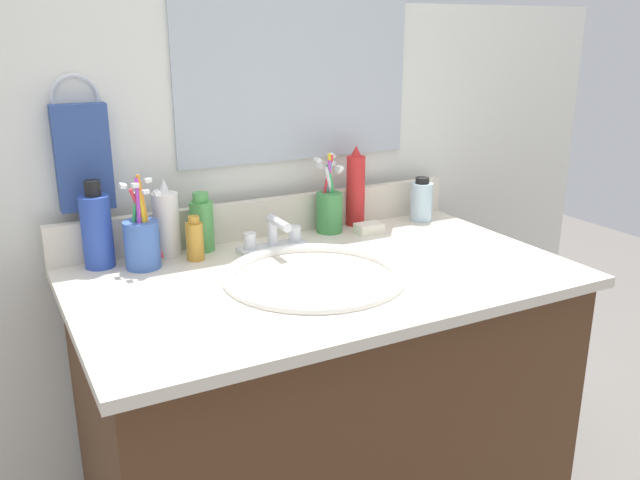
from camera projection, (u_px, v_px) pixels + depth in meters
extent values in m
cube|color=#4C2D19|center=(324.00, 437.00, 1.48)|extent=(0.96, 0.55, 0.74)
cube|color=beige|center=(325.00, 277.00, 1.36)|extent=(1.00, 0.60, 0.02)
cube|color=beige|center=(267.00, 217.00, 1.59)|extent=(1.00, 0.02, 0.09)
cube|color=silver|center=(259.00, 271.00, 1.69)|extent=(2.10, 0.04, 1.30)
cube|color=#B2BCC6|center=(296.00, 40.00, 1.54)|extent=(0.60, 0.01, 0.56)
torus|color=silver|center=(75.00, 98.00, 1.35)|extent=(0.10, 0.01, 0.10)
cube|color=#334C8C|center=(83.00, 158.00, 1.37)|extent=(0.11, 0.04, 0.22)
torus|color=white|center=(314.00, 276.00, 1.32)|extent=(0.37, 0.37, 0.02)
ellipsoid|color=white|center=(314.00, 297.00, 1.34)|extent=(0.32, 0.32, 0.11)
cylinder|color=#B2B5BA|center=(314.00, 313.00, 1.35)|extent=(0.04, 0.04, 0.01)
cube|color=silver|center=(273.00, 247.00, 1.49)|extent=(0.16, 0.05, 0.01)
cylinder|color=silver|center=(273.00, 232.00, 1.48)|extent=(0.02, 0.02, 0.06)
cylinder|color=silver|center=(279.00, 223.00, 1.44)|extent=(0.02, 0.09, 0.02)
cylinder|color=silver|center=(250.00, 241.00, 1.46)|extent=(0.03, 0.03, 0.04)
cylinder|color=silver|center=(295.00, 234.00, 1.51)|extent=(0.03, 0.03, 0.04)
cylinder|color=gold|center=(195.00, 242.00, 1.42)|extent=(0.04, 0.04, 0.08)
cylinder|color=gold|center=(194.00, 220.00, 1.40)|extent=(0.02, 0.02, 0.02)
cylinder|color=silver|center=(421.00, 202.00, 1.71)|extent=(0.06, 0.06, 0.10)
cylinder|color=black|center=(422.00, 180.00, 1.69)|extent=(0.03, 0.03, 0.01)
cylinder|color=#2D4CB2|center=(97.00, 232.00, 1.37)|extent=(0.06, 0.06, 0.15)
cylinder|color=black|center=(92.00, 188.00, 1.34)|extent=(0.03, 0.03, 0.03)
cylinder|color=white|center=(167.00, 225.00, 1.44)|extent=(0.06, 0.06, 0.14)
cone|color=white|center=(164.00, 186.00, 1.41)|extent=(0.03, 0.03, 0.03)
cylinder|color=red|center=(356.00, 191.00, 1.66)|extent=(0.05, 0.05, 0.18)
cone|color=red|center=(356.00, 151.00, 1.63)|extent=(0.03, 0.03, 0.03)
cylinder|color=#4C9E4C|center=(202.00, 226.00, 1.47)|extent=(0.05, 0.05, 0.11)
cylinder|color=#4C9E4C|center=(200.00, 197.00, 1.45)|extent=(0.03, 0.03, 0.02)
cylinder|color=#3F8C47|center=(329.00, 212.00, 1.61)|extent=(0.06, 0.06, 0.10)
cylinder|color=yellow|center=(330.00, 190.00, 1.61)|extent=(0.03, 0.04, 0.18)
cube|color=white|center=(331.00, 156.00, 1.60)|extent=(0.01, 0.02, 0.01)
cylinder|color=#D8333F|center=(325.00, 192.00, 1.60)|extent=(0.04, 0.03, 0.18)
cube|color=white|center=(318.00, 160.00, 1.57)|extent=(0.01, 0.02, 0.01)
cylinder|color=green|center=(333.00, 196.00, 1.60)|extent=(0.04, 0.01, 0.16)
cube|color=white|center=(340.00, 168.00, 1.59)|extent=(0.01, 0.02, 0.01)
cylinder|color=#B23FBF|center=(330.00, 193.00, 1.61)|extent=(0.03, 0.04, 0.17)
cube|color=white|center=(331.00, 162.00, 1.60)|extent=(0.01, 0.02, 0.01)
cylinder|color=white|center=(332.00, 196.00, 1.61)|extent=(0.05, 0.03, 0.15)
cube|color=white|center=(338.00, 170.00, 1.61)|extent=(0.01, 0.02, 0.01)
cylinder|color=#26B2B2|center=(325.00, 195.00, 1.60)|extent=(0.03, 0.03, 0.16)
cube|color=white|center=(320.00, 166.00, 1.59)|extent=(0.01, 0.02, 0.01)
cylinder|color=#3F66B7|center=(142.00, 245.00, 1.37)|extent=(0.07, 0.07, 0.10)
cylinder|color=#B23FBF|center=(139.00, 223.00, 1.34)|extent=(0.02, 0.03, 0.18)
cube|color=white|center=(135.00, 185.00, 1.31)|extent=(0.01, 0.02, 0.01)
cylinder|color=#D8333F|center=(147.00, 224.00, 1.36)|extent=(0.06, 0.01, 0.16)
cube|color=white|center=(157.00, 193.00, 1.36)|extent=(0.01, 0.02, 0.01)
cylinder|color=white|center=(139.00, 227.00, 1.37)|extent=(0.01, 0.03, 0.15)
cube|color=white|center=(134.00, 195.00, 1.35)|extent=(0.01, 0.02, 0.01)
cylinder|color=green|center=(134.00, 222.00, 1.35)|extent=(0.04, 0.01, 0.18)
cube|color=white|center=(123.00, 186.00, 1.32)|extent=(0.01, 0.02, 0.01)
cylinder|color=yellow|center=(145.00, 225.00, 1.35)|extent=(0.02, 0.03, 0.17)
cube|color=white|center=(146.00, 192.00, 1.32)|extent=(0.01, 0.02, 0.01)
cylinder|color=orange|center=(146.00, 220.00, 1.35)|extent=(0.03, 0.02, 0.19)
cube|color=white|center=(148.00, 180.00, 1.33)|extent=(0.01, 0.02, 0.01)
cube|color=white|center=(369.00, 228.00, 1.61)|extent=(0.06, 0.04, 0.02)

